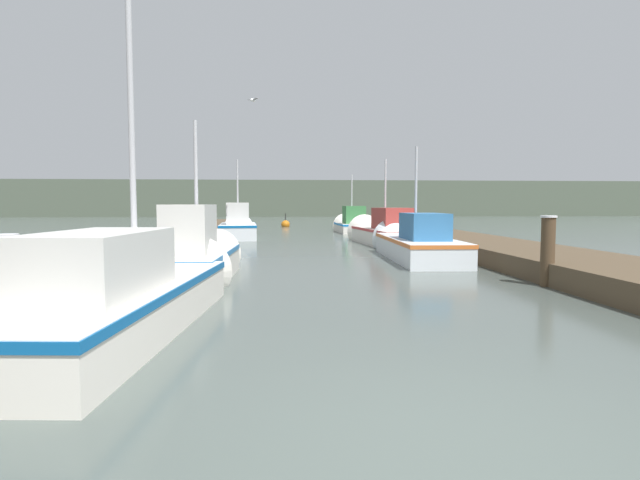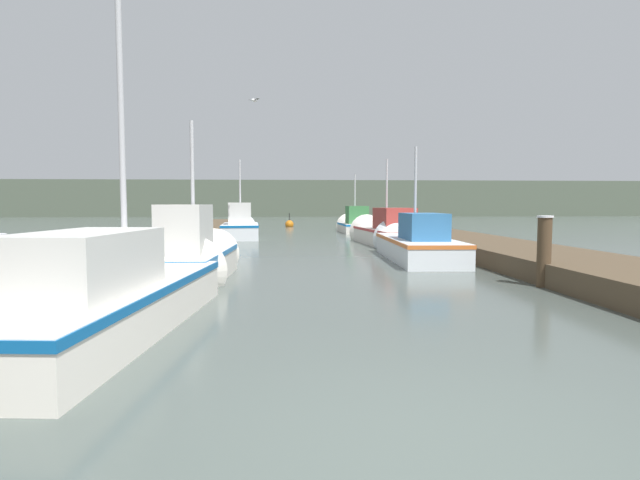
% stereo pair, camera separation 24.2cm
% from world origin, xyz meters
% --- Properties ---
extents(ground_plane, '(200.00, 200.00, 0.00)m').
position_xyz_m(ground_plane, '(0.00, 0.00, 0.00)').
color(ground_plane, '#47514C').
extents(dock_left, '(2.78, 40.00, 0.46)m').
position_xyz_m(dock_left, '(-5.50, 16.00, 0.23)').
color(dock_left, '#4C3D2B').
rests_on(dock_left, ground_plane).
extents(dock_right, '(2.78, 40.00, 0.46)m').
position_xyz_m(dock_right, '(5.50, 16.00, 0.23)').
color(dock_right, '#4C3D2B').
rests_on(dock_right, ground_plane).
extents(distant_shore_ridge, '(120.00, 16.00, 4.73)m').
position_xyz_m(distant_shore_ridge, '(0.00, 69.21, 2.37)').
color(distant_shore_ridge, '#4C5647').
rests_on(distant_shore_ridge, ground_plane).
extents(fishing_boat_0, '(1.99, 6.31, 4.66)m').
position_xyz_m(fishing_boat_0, '(-3.04, 3.91, 0.45)').
color(fishing_boat_0, silver).
rests_on(fishing_boat_0, ground_plane).
extents(fishing_boat_1, '(1.56, 4.70, 3.75)m').
position_xyz_m(fishing_boat_1, '(-2.91, 7.96, 0.49)').
color(fishing_boat_1, silver).
rests_on(fishing_boat_1, ground_plane).
extents(fishing_boat_2, '(1.84, 6.49, 3.80)m').
position_xyz_m(fishing_boat_2, '(2.94, 12.09, 0.44)').
color(fishing_boat_2, silver).
rests_on(fishing_boat_2, ground_plane).
extents(fishing_boat_3, '(2.25, 6.41, 3.92)m').
position_xyz_m(fishing_boat_3, '(3.07, 17.14, 0.48)').
color(fishing_boat_3, silver).
rests_on(fishing_boat_3, ground_plane).
extents(fishing_boat_4, '(1.98, 4.98, 4.19)m').
position_xyz_m(fishing_boat_4, '(-3.18, 21.25, 0.52)').
color(fishing_boat_4, silver).
rests_on(fishing_boat_4, ground_plane).
extents(fishing_boat_5, '(1.76, 4.63, 3.84)m').
position_xyz_m(fishing_boat_5, '(2.97, 25.89, 0.45)').
color(fishing_boat_5, silver).
rests_on(fishing_boat_5, ground_plane).
extents(mooring_piling_0, '(0.31, 0.31, 1.40)m').
position_xyz_m(mooring_piling_0, '(4.15, 6.36, 0.71)').
color(mooring_piling_0, '#473523').
rests_on(mooring_piling_0, ground_plane).
extents(mooring_piling_1, '(0.28, 0.28, 1.36)m').
position_xyz_m(mooring_piling_1, '(-4.26, 14.19, 0.69)').
color(mooring_piling_1, '#473523').
rests_on(mooring_piling_1, ground_plane).
extents(channel_buoy, '(0.61, 0.61, 1.11)m').
position_xyz_m(channel_buoy, '(-0.79, 32.83, 0.17)').
color(channel_buoy, '#BF6513').
rests_on(channel_buoy, ground_plane).
extents(seagull_lead, '(0.47, 0.47, 0.12)m').
position_xyz_m(seagull_lead, '(-2.20, 17.18, 5.75)').
color(seagull_lead, white).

